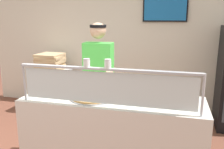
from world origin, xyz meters
TOP-DOWN VIEW (x-y plane):
  - ground_plane at (1.00, 1.00)m, footprint 12.00×12.00m
  - shop_rear_unit at (1.01, 2.51)m, footprint 6.40×0.13m
  - serving_counter at (1.00, 0.33)m, footprint 2.00×0.65m
  - sneeze_guard at (1.00, 0.06)m, footprint 1.83×0.06m
  - pizza_tray at (0.78, 0.31)m, footprint 0.51×0.51m
  - pizza_server at (0.76, 0.29)m, footprint 0.12×0.29m
  - parmesan_shaker at (0.81, 0.06)m, footprint 0.07×0.07m
  - pepper_flake_shaker at (1.03, 0.06)m, footprint 0.07×0.07m
  - worker_figure at (0.66, 0.90)m, footprint 0.41×0.50m
  - prep_shelf at (-0.68, 2.03)m, footprint 0.70×0.55m
  - pizza_box_stack at (-0.67, 2.03)m, footprint 0.50×0.47m

SIDE VIEW (x-z plane):
  - ground_plane at x=1.00m, z-range 0.00..0.00m
  - prep_shelf at x=-0.68m, z-range 0.00..0.83m
  - serving_counter at x=1.00m, z-range 0.00..0.95m
  - pizza_tray at x=0.78m, z-range 0.95..0.99m
  - pizza_box_stack at x=-0.67m, z-range 0.83..1.14m
  - pizza_server at x=0.76m, z-range 0.99..0.99m
  - worker_figure at x=0.66m, z-range 0.13..1.89m
  - sneeze_guard at x=1.00m, z-range 1.01..1.41m
  - shop_rear_unit at x=1.01m, z-range 0.01..2.71m
  - parmesan_shaker at x=0.81m, z-range 1.35..1.43m
  - pepper_flake_shaker at x=1.03m, z-range 1.34..1.43m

